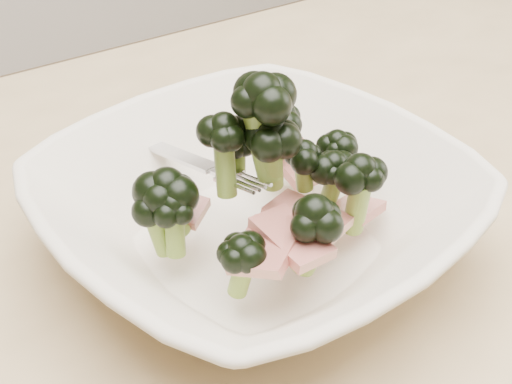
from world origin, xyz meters
TOP-DOWN VIEW (x-y plane):
  - dining_table at (0.00, 0.00)m, footprint 1.20×0.80m
  - broccoli_dish at (-0.02, 0.03)m, footprint 0.31×0.31m

SIDE VIEW (x-z plane):
  - dining_table at x=0.00m, z-range 0.28..1.03m
  - broccoli_dish at x=-0.02m, z-range 0.72..0.86m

